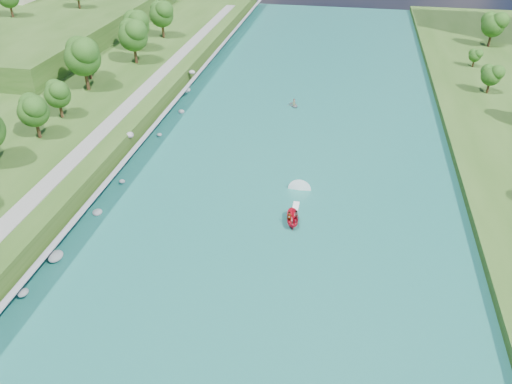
# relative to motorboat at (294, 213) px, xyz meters

# --- Properties ---
(ground) EXTENTS (260.00, 260.00, 0.00)m
(ground) POSITION_rel_motorboat_xyz_m (-2.98, -8.16, -0.78)
(ground) COLOR #2D5119
(ground) RESTS_ON ground
(river_water) EXTENTS (55.00, 240.00, 0.10)m
(river_water) POSITION_rel_motorboat_xyz_m (-2.98, 11.84, -0.73)
(river_water) COLOR #195F5A
(river_water) RESTS_ON ground
(berm_west) EXTENTS (45.00, 240.00, 3.50)m
(berm_west) POSITION_rel_motorboat_xyz_m (-52.98, 11.84, 0.97)
(berm_west) COLOR #2D5119
(berm_west) RESTS_ON ground
(ridge_west) EXTENTS (60.00, 120.00, 9.00)m
(ridge_west) POSITION_rel_motorboat_xyz_m (-85.48, 86.84, 3.72)
(ridge_west) COLOR #2D5119
(ridge_west) RESTS_ON ground
(riprap_bank) EXTENTS (4.72, 236.00, 4.32)m
(riprap_bank) POSITION_rel_motorboat_xyz_m (-28.83, 10.97, 1.02)
(riprap_bank) COLOR slate
(riprap_bank) RESTS_ON ground
(riverside_path) EXTENTS (3.00, 200.00, 0.10)m
(riverside_path) POSITION_rel_motorboat_xyz_m (-35.48, 11.84, 2.77)
(riverside_path) COLOR gray
(riverside_path) RESTS_ON berm_west
(motorboat) EXTENTS (3.60, 18.96, 2.14)m
(motorboat) POSITION_rel_motorboat_xyz_m (0.00, 0.00, 0.00)
(motorboat) COLOR red
(motorboat) RESTS_ON river_water
(raft) EXTENTS (3.23, 3.50, 1.65)m
(raft) POSITION_rel_motorboat_xyz_m (-4.94, 39.43, -0.31)
(raft) COLOR gray
(raft) RESTS_ON river_water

